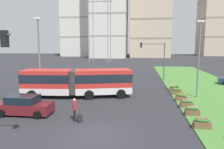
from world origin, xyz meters
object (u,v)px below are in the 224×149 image
(apartment_tower_westcentre, at_px, (109,5))
(traffic_light_far_right, at_px, (156,55))
(car_maroon_sedan, at_px, (24,106))
(rolling_suitcase, at_px, (80,118))
(streetlight_left, at_px, (39,53))
(flower_planter_2, at_px, (186,103))
(flower_planter_4, at_px, (177,91))
(flower_planter_1, at_px, (192,111))
(flower_planter_0, at_px, (202,123))
(apartment_tower_centre, at_px, (151,3))
(flower_planter_3, at_px, (181,97))
(streetlight_median, at_px, (199,56))
(flower_planter_5, at_px, (174,88))
(apartment_tower_eastcentre, at_px, (216,11))
(pedestrian_crossing, at_px, (74,108))
(articulated_bus, at_px, (77,82))
(apartment_tower_west, at_px, (79,11))
(car_black_sedan, at_px, (83,77))

(apartment_tower_westcentre, bearing_deg, traffic_light_far_right, -75.49)
(car_maroon_sedan, xyz_separation_m, rolling_suitcase, (4.99, -1.15, -0.44))
(traffic_light_far_right, distance_m, streetlight_left, 18.15)
(flower_planter_2, height_order, traffic_light_far_right, traffic_light_far_right)
(flower_planter_4, bearing_deg, flower_planter_1, -90.00)
(flower_planter_0, distance_m, flower_planter_2, 4.93)
(flower_planter_0, distance_m, flower_planter_4, 10.16)
(car_maroon_sedan, height_order, streetlight_left, streetlight_left)
(flower_planter_4, height_order, apartment_tower_centre, apartment_tower_centre)
(flower_planter_4, xyz_separation_m, apartment_tower_centre, (0.37, 80.41, 25.21))
(flower_planter_3, distance_m, streetlight_median, 4.81)
(flower_planter_5, distance_m, apartment_tower_eastcentre, 110.16)
(flower_planter_1, xyz_separation_m, apartment_tower_centre, (0.37, 87.84, 25.21))
(streetlight_median, bearing_deg, pedestrian_crossing, -141.99)
(flower_planter_5, bearing_deg, articulated_bus, -160.16)
(flower_planter_3, xyz_separation_m, traffic_light_far_right, (-1.71, 12.71, 3.77))
(articulated_bus, height_order, apartment_tower_centre, apartment_tower_centre)
(rolling_suitcase, xyz_separation_m, flower_planter_1, (8.59, 2.59, 0.11))
(pedestrian_crossing, distance_m, streetlight_left, 10.92)
(apartment_tower_centre, xyz_separation_m, apartment_tower_eastcentre, (36.57, 22.16, -1.07))
(flower_planter_0, distance_m, apartment_tower_west, 109.07)
(articulated_bus, height_order, flower_planter_1, articulated_bus)
(flower_planter_5, height_order, traffic_light_far_right, traffic_light_far_right)
(apartment_tower_eastcentre, bearing_deg, flower_planter_0, -108.14)
(flower_planter_5, distance_m, apartment_tower_westcentre, 79.07)
(flower_planter_1, height_order, flower_planter_5, same)
(rolling_suitcase, bearing_deg, flower_planter_3, 39.79)
(flower_planter_3, height_order, apartment_tower_eastcentre, apartment_tower_eastcentre)
(flower_planter_5, relative_size, streetlight_left, 0.13)
(apartment_tower_west, bearing_deg, pedestrian_crossing, -74.28)
(articulated_bus, relative_size, rolling_suitcase, 12.34)
(rolling_suitcase, distance_m, apartment_tower_west, 106.35)
(streetlight_left, xyz_separation_m, streetlight_median, (17.44, 0.64, -0.25))
(rolling_suitcase, height_order, flower_planter_0, rolling_suitcase)
(flower_planter_1, xyz_separation_m, apartment_tower_west, (-37.04, 97.09, 23.64))
(streetlight_median, xyz_separation_m, apartment_tower_west, (-38.94, 90.93, 19.52))
(pedestrian_crossing, bearing_deg, apartment_tower_westcentre, 96.40)
(flower_planter_0, height_order, flower_planter_4, same)
(flower_planter_3, bearing_deg, flower_planter_4, 90.00)
(articulated_bus, distance_m, apartment_tower_centre, 86.91)
(rolling_suitcase, distance_m, flower_planter_4, 13.20)
(flower_planter_4, bearing_deg, flower_planter_0, -90.00)
(flower_planter_5, bearing_deg, car_maroon_sedan, -142.27)
(pedestrian_crossing, height_order, flower_planter_3, pedestrian_crossing)
(apartment_tower_westcentre, height_order, apartment_tower_centre, apartment_tower_centre)
(pedestrian_crossing, xyz_separation_m, apartment_tower_westcentre, (-9.50, 84.69, 22.77))
(apartment_tower_westcentre, bearing_deg, streetlight_median, -74.97)
(articulated_bus, relative_size, apartment_tower_eastcentre, 0.24)
(car_black_sedan, bearing_deg, apartment_tower_eastcentre, 62.22)
(flower_planter_4, height_order, streetlight_median, streetlight_median)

